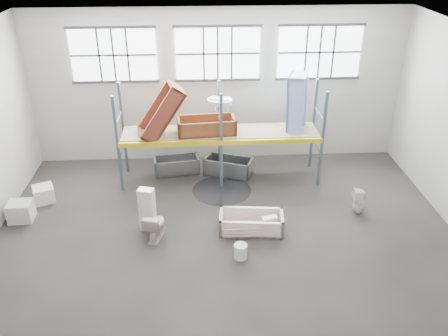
{
  "coord_description": "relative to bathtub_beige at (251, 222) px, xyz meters",
  "views": [
    {
      "loc": [
        -0.63,
        -9.48,
        7.24
      ],
      "look_at": [
        0.0,
        1.5,
        1.4
      ],
      "focal_mm": 37.4,
      "sensor_mm": 36.0,
      "label": 1
    }
  ],
  "objects": [
    {
      "name": "rack_beam_front",
      "position": [
        -0.66,
        2.31,
        1.26
      ],
      "size": [
        6.0,
        0.1,
        0.14
      ],
      "primitive_type": "cube",
      "color": "yellow",
      "rests_on": "floor"
    },
    {
      "name": "sink_on_shelf",
      "position": [
        -0.68,
        2.73,
        1.85
      ],
      "size": [
        0.83,
        0.71,
        0.64
      ],
      "primitive_type": "imported",
      "rotation": [
        0.0,
        0.0,
        -0.24
      ],
      "color": "white",
      "rests_on": "rust_tub_flat"
    },
    {
      "name": "window_right",
      "position": [
        2.54,
        4.35,
        3.36
      ],
      "size": [
        2.6,
        0.04,
        1.6
      ],
      "primitive_type": "cube",
      "color": "white",
      "rests_on": "wall_back"
    },
    {
      "name": "floor",
      "position": [
        -0.66,
        -0.59,
        -0.29
      ],
      "size": [
        12.0,
        10.0,
        0.1
      ],
      "primitive_type": "cube",
      "color": "#4C4641",
      "rests_on": "ground"
    },
    {
      "name": "rack_upright_rb",
      "position": [
        2.34,
        3.51,
        1.26
      ],
      "size": [
        0.08,
        0.08,
        3.0
      ],
      "primitive_type": "cube",
      "color": "slate",
      "rests_on": "floor"
    },
    {
      "name": "wet_patch",
      "position": [
        -0.66,
        2.11,
        -0.24
      ],
      "size": [
        1.8,
        1.8,
        0.0
      ],
      "primitive_type": "cylinder",
      "color": "black",
      "rests_on": "floor"
    },
    {
      "name": "steel_tub_left",
      "position": [
        -2.06,
        3.35,
        0.02
      ],
      "size": [
        1.49,
        0.85,
        0.52
      ],
      "primitive_type": null,
      "rotation": [
        0.0,
        0.0,
        0.14
      ],
      "color": "#A4A7AC",
      "rests_on": "floor"
    },
    {
      "name": "ceiling",
      "position": [
        -0.66,
        -0.59,
        4.81
      ],
      "size": [
        12.0,
        10.0,
        0.1
      ],
      "primitive_type": "cube",
      "color": "silver",
      "rests_on": "ground"
    },
    {
      "name": "rack_beam_back",
      "position": [
        -0.66,
        3.51,
        1.26
      ],
      "size": [
        6.0,
        0.1,
        0.14
      ],
      "primitive_type": "cube",
      "color": "yellow",
      "rests_on": "floor"
    },
    {
      "name": "carton_near",
      "position": [
        -6.2,
        0.85,
        0.03
      ],
      "size": [
        0.64,
        0.55,
        0.54
      ],
      "primitive_type": "cube",
      "rotation": [
        0.0,
        0.0,
        0.02
      ],
      "color": "silver",
      "rests_on": "floor"
    },
    {
      "name": "rack_upright_lb",
      "position": [
        -3.66,
        3.51,
        1.26
      ],
      "size": [
        0.08,
        0.08,
        3.0
      ],
      "primitive_type": "cube",
      "color": "slate",
      "rests_on": "floor"
    },
    {
      "name": "steel_tub_right",
      "position": [
        -0.39,
        3.15,
        0.03
      ],
      "size": [
        1.63,
        1.16,
        0.54
      ],
      "primitive_type": null,
      "rotation": [
        0.0,
        0.0,
        -0.35
      ],
      "color": "#9DA1A4",
      "rests_on": "floor"
    },
    {
      "name": "shelf_deck",
      "position": [
        -0.66,
        2.91,
        1.34
      ],
      "size": [
        5.9,
        1.1,
        0.03
      ],
      "primitive_type": "cube",
      "color": "gray",
      "rests_on": "floor"
    },
    {
      "name": "rack_upright_mb",
      "position": [
        -0.66,
        3.51,
        1.26
      ],
      "size": [
        0.08,
        0.08,
        3.0
      ],
      "primitive_type": "cube",
      "color": "slate",
      "rests_on": "floor"
    },
    {
      "name": "cistern_tall",
      "position": [
        -2.7,
        0.19,
        0.37
      ],
      "size": [
        0.45,
        0.35,
        1.22
      ],
      "primitive_type": "cube",
      "rotation": [
        0.0,
        0.0,
        -0.27
      ],
      "color": "white",
      "rests_on": "floor"
    },
    {
      "name": "rust_tub_flat",
      "position": [
        -1.08,
        2.84,
        1.58
      ],
      "size": [
        1.79,
        0.96,
        0.48
      ],
      "primitive_type": null,
      "rotation": [
        0.0,
        0.0,
        0.09
      ],
      "color": "brown",
      "rests_on": "shelf_deck"
    },
    {
      "name": "rust_tub_tilted",
      "position": [
        -2.39,
        2.82,
        2.05
      ],
      "size": [
        1.57,
        1.12,
        1.74
      ],
      "primitive_type": null,
      "rotation": [
        0.0,
        -0.96,
        0.21
      ],
      "color": "brown",
      "rests_on": "shelf_deck"
    },
    {
      "name": "toilet_white",
      "position": [
        3.07,
        0.65,
        0.13
      ],
      "size": [
        0.35,
        0.34,
        0.76
      ],
      "primitive_type": "imported",
      "rotation": [
        0.0,
        0.0,
        -1.56
      ],
      "color": "white",
      "rests_on": "floor"
    },
    {
      "name": "rack_upright_la",
      "position": [
        -3.66,
        2.31,
        1.26
      ],
      "size": [
        0.08,
        0.08,
        3.0
      ],
      "primitive_type": "cube",
      "color": "slate",
      "rests_on": "floor"
    },
    {
      "name": "wall_front",
      "position": [
        -0.66,
        -5.64,
        2.26
      ],
      "size": [
        12.0,
        0.1,
        5.0
      ],
      "primitive_type": "cube",
      "color": "#A9A69D",
      "rests_on": "ground"
    },
    {
      "name": "wall_back",
      "position": [
        -0.66,
        4.46,
        2.26
      ],
      "size": [
        12.0,
        0.1,
        5.0
      ],
      "primitive_type": "cube",
      "color": "#B0ACA2",
      "rests_on": "ground"
    },
    {
      "name": "cistern_spare",
      "position": [
        0.46,
        -0.11,
        0.04
      ],
      "size": [
        0.43,
        0.29,
        0.38
      ],
      "primitive_type": "cube",
      "rotation": [
        0.0,
        0.0,
        0.28
      ],
      "color": "beige",
      "rests_on": "bathtub_beige"
    },
    {
      "name": "bucket",
      "position": [
        -0.38,
        -1.12,
        -0.06
      ],
      "size": [
        0.37,
        0.37,
        0.38
      ],
      "primitive_type": "cylinder",
      "rotation": [
        0.0,
        0.0,
        0.15
      ],
      "color": "silver",
      "rests_on": "floor"
    },
    {
      "name": "rack_upright_ma",
      "position": [
        -0.66,
        2.31,
        1.26
      ],
      "size": [
        0.08,
        0.08,
        3.0
      ],
      "primitive_type": "cube",
      "color": "slate",
      "rests_on": "floor"
    },
    {
      "name": "toilet_beige",
      "position": [
        -2.48,
        -0.19,
        0.14
      ],
      "size": [
        0.62,
        0.84,
        0.77
      ],
      "primitive_type": "imported",
      "rotation": [
        0.0,
        0.0,
        2.86
      ],
      "color": "beige",
      "rests_on": "floor"
    },
    {
      "name": "rack_upright_ra",
      "position": [
        2.34,
        2.31,
        1.26
      ],
      "size": [
        0.08,
        0.08,
        3.0
      ],
      "primitive_type": "cube",
      "color": "slate",
      "rests_on": "floor"
    },
    {
      "name": "sink_in_tub",
      "position": [
        -0.01,
        -0.12,
        -0.08
      ],
      "size": [
        0.59,
        0.59,
        0.16
      ],
      "primitive_type": "imported",
      "rotation": [
        0.0,
        0.0,
        -0.28
      ],
      "color": "beige",
      "rests_on": "bathtub_beige"
    },
    {
      "name": "blue_tub_upright",
      "position": [
        1.65,
        3.02,
        2.15
      ],
      "size": [
        0.82,
        0.98,
        1.8
      ],
      "primitive_type": null,
      "rotation": [
        0.0,
        1.54,
        -0.35
      ],
      "color": "#8CB5EB",
      "rests_on": "shelf_deck"
    },
    {
      "name": "carton_far",
      "position": [
        -5.86,
        1.8,
        -0.01
      ],
      "size": [
        0.73,
        0.73,
        0.47
      ],
      "primitive_type": "cube",
      "rotation": [
        0.0,
        0.0,
        0.39
      ],
      "color": "white",
      "rests_on": "floor"
    },
    {
      "name": "window_mid",
      "position": [
        -0.66,
        4.35,
        3.36
      ],
      "size": [
        2.6,
        0.04,
        1.6
      ],
      "primitive_type": "cube",
      "color": "white",
      "rests_on": "wall_back"
    },
    {
      "name": "bathtub_beige",
      "position": [
        0.0,
        0.0,
        0.0
      ],
      "size": [
        1.73,
        0.95,
        0.49
      ],
      "primitive_type": null,
      "rotation": [
        0.0,
        0.0,
        -0.1
      ],
      "color": "#F4D8CD",
      "rests_on": "floor"
    },
    {
      "name": "window_left",
      "position": [
        -3.86,
        4.35,
        3.36
      ],
      "size": [
        2.6,
        0.04,
        1.6
      ],
      "primitive_type": "cube",
      "color": "white",
      "rests_on": "wall_back"
    }
  ]
}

